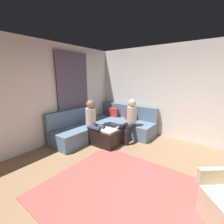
% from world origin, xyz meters
% --- Properties ---
extents(ground_plane, '(6.00, 6.00, 0.10)m').
position_xyz_m(ground_plane, '(0.00, 0.00, -0.05)').
color(ground_plane, '#8C6B4C').
extents(wall_back, '(6.00, 0.12, 2.70)m').
position_xyz_m(wall_back, '(0.00, 2.94, 1.35)').
color(wall_back, silver).
rests_on(wall_back, ground_plane).
extents(wall_left, '(0.12, 6.00, 2.70)m').
position_xyz_m(wall_left, '(-2.94, 0.00, 1.35)').
color(wall_left, silver).
rests_on(wall_left, ground_plane).
extents(curtain_panel, '(0.06, 1.10, 2.50)m').
position_xyz_m(curtain_panel, '(-2.84, 1.30, 1.25)').
color(curtain_panel, '#595166').
rests_on(curtain_panel, ground_plane).
extents(area_rug, '(2.60, 2.20, 0.01)m').
position_xyz_m(area_rug, '(-0.20, 0.10, 0.01)').
color(area_rug, '#AD4C47').
rests_on(area_rug, ground_plane).
extents(sectional_couch, '(2.10, 2.55, 0.87)m').
position_xyz_m(sectional_couch, '(-2.08, 1.88, 0.28)').
color(sectional_couch, slate).
rests_on(sectional_couch, ground_plane).
extents(ottoman, '(0.76, 0.76, 0.42)m').
position_xyz_m(ottoman, '(-1.62, 1.41, 0.21)').
color(ottoman, black).
rests_on(ottoman, ground_plane).
extents(folded_blanket, '(0.44, 0.36, 0.04)m').
position_xyz_m(folded_blanket, '(-1.52, 1.29, 0.44)').
color(folded_blanket, white).
rests_on(folded_blanket, ottoman).
extents(coffee_mug, '(0.08, 0.08, 0.10)m').
position_xyz_m(coffee_mug, '(-1.84, 1.59, 0.47)').
color(coffee_mug, '#334C72').
rests_on(coffee_mug, ottoman).
extents(game_remote, '(0.05, 0.15, 0.02)m').
position_xyz_m(game_remote, '(-1.44, 1.63, 0.43)').
color(game_remote, white).
rests_on(game_remote, ottoman).
extents(person_on_couch_back, '(0.30, 0.60, 1.20)m').
position_xyz_m(person_on_couch_back, '(-1.23, 1.93, 0.66)').
color(person_on_couch_back, black).
rests_on(person_on_couch_back, ground_plane).
extents(person_on_couch_side, '(0.60, 0.30, 1.20)m').
position_xyz_m(person_on_couch_side, '(-1.93, 1.19, 0.66)').
color(person_on_couch_side, '#2D3347').
rests_on(person_on_couch_side, ground_plane).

